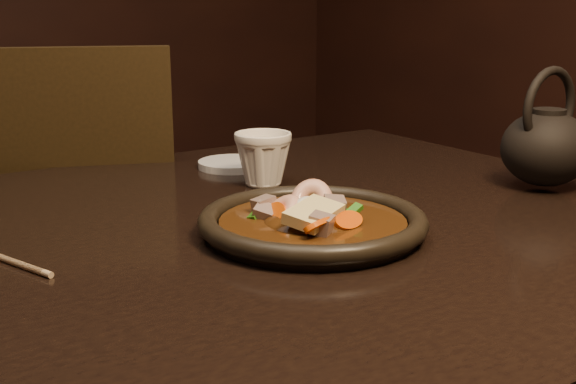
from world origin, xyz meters
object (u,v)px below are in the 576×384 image
chair (63,272)px  tea_cup (263,157)px  plate (313,223)px  teapot (547,144)px  table (59,331)px

chair → tea_cup: chair is taller
plate → chair: bearing=99.5°
tea_cup → teapot: (0.33, -0.24, 0.02)m
table → tea_cup: bearing=24.3°
teapot → tea_cup: bearing=139.8°
plate → tea_cup: 0.25m
tea_cup → plate: bearing=-108.1°
chair → teapot: bearing=149.1°
table → chair: bearing=74.0°
plate → tea_cup: bearing=71.9°
plate → teapot: 0.41m
chair → teapot: (0.52, -0.67, 0.30)m
plate → teapot: (0.41, -0.01, 0.05)m
tea_cup → teapot: bearing=-35.9°
plate → teapot: bearing=-1.1°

